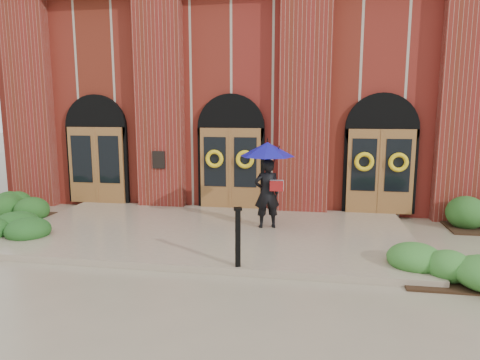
# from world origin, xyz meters

# --- Properties ---
(ground) EXTENTS (90.00, 90.00, 0.00)m
(ground) POSITION_xyz_m (0.00, 0.00, 0.00)
(ground) COLOR gray
(ground) RESTS_ON ground
(landing) EXTENTS (10.00, 5.30, 0.15)m
(landing) POSITION_xyz_m (0.00, 0.15, 0.07)
(landing) COLOR tan
(landing) RESTS_ON ground
(church_building) EXTENTS (16.20, 12.53, 7.00)m
(church_building) POSITION_xyz_m (0.00, 8.78, 3.50)
(church_building) COLOR maroon
(church_building) RESTS_ON ground
(man_with_umbrella) EXTENTS (1.74, 1.74, 2.24)m
(man_with_umbrella) POSITION_xyz_m (1.38, 0.58, 1.72)
(man_with_umbrella) COLOR black
(man_with_umbrella) RESTS_ON landing
(metal_post) EXTENTS (0.19, 0.19, 1.18)m
(metal_post) POSITION_xyz_m (1.12, -2.35, 0.77)
(metal_post) COLOR black
(metal_post) RESTS_ON landing
(hedge_wall_left) EXTENTS (2.66, 1.07, 0.68)m
(hedge_wall_left) POSITION_xyz_m (-6.77, 1.00, 0.34)
(hedge_wall_left) COLOR #1E4818
(hedge_wall_left) RESTS_ON ground
(hedge_front_left) EXTENTS (1.59, 1.36, 0.56)m
(hedge_front_left) POSITION_xyz_m (-5.10, -1.07, 0.28)
(hedge_front_left) COLOR #1C4818
(hedge_front_left) RESTS_ON ground
(hedge_front_right) EXTENTS (1.57, 1.35, 0.55)m
(hedge_front_right) POSITION_xyz_m (5.10, -1.91, 0.28)
(hedge_front_right) COLOR #2D6524
(hedge_front_right) RESTS_ON ground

